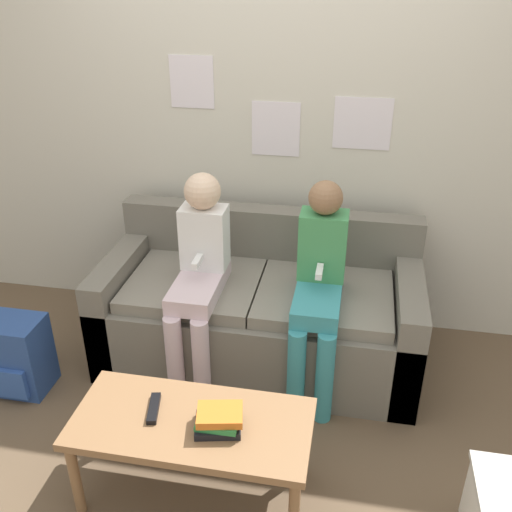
# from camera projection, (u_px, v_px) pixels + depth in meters

# --- Properties ---
(ground_plane) EXTENTS (10.00, 10.00, 0.00)m
(ground_plane) POSITION_uv_depth(u_px,v_px,m) (242.00, 414.00, 2.92)
(ground_plane) COLOR brown
(wall_back) EXTENTS (8.00, 0.07, 2.60)m
(wall_back) POSITION_uv_depth(u_px,v_px,m) (277.00, 113.00, 3.20)
(wall_back) COLOR beige
(wall_back) RESTS_ON ground_plane
(couch) EXTENTS (1.74, 0.80, 0.80)m
(couch) POSITION_uv_depth(u_px,v_px,m) (260.00, 313.00, 3.23)
(couch) COLOR #6B665B
(couch) RESTS_ON ground_plane
(coffee_table) EXTENTS (0.98, 0.45, 0.41)m
(coffee_table) POSITION_uv_depth(u_px,v_px,m) (192.00, 429.00, 2.34)
(coffee_table) COLOR #8E6642
(coffee_table) RESTS_ON ground_plane
(person_left) EXTENTS (0.24, 0.55, 1.12)m
(person_left) POSITION_uv_depth(u_px,v_px,m) (199.00, 269.00, 2.96)
(person_left) COLOR silver
(person_left) RESTS_ON ground_plane
(person_right) EXTENTS (0.24, 0.55, 1.12)m
(person_right) POSITION_uv_depth(u_px,v_px,m) (319.00, 282.00, 2.86)
(person_right) COLOR teal
(person_right) RESTS_ON ground_plane
(tv_remote) EXTENTS (0.08, 0.17, 0.02)m
(tv_remote) POSITION_uv_depth(u_px,v_px,m) (154.00, 408.00, 2.36)
(tv_remote) COLOR black
(tv_remote) RESTS_ON coffee_table
(book_stack) EXTENTS (0.21, 0.18, 0.09)m
(book_stack) POSITION_uv_depth(u_px,v_px,m) (219.00, 420.00, 2.26)
(book_stack) COLOR black
(book_stack) RESTS_ON coffee_table
(backpack) EXTENTS (0.29, 0.26, 0.42)m
(backpack) POSITION_uv_depth(u_px,v_px,m) (19.00, 356.00, 3.02)
(backpack) COLOR #284789
(backpack) RESTS_ON ground_plane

